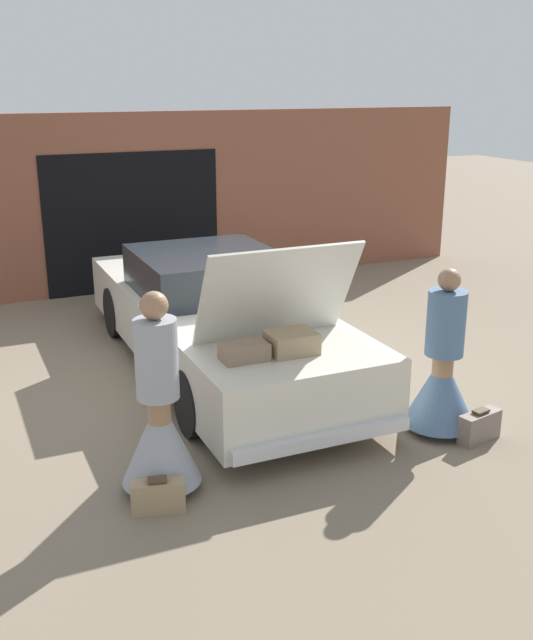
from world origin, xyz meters
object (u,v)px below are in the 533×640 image
object	(u,v)px
car	(216,318)
suitcase_beside_right_person	(479,427)
person_right	(442,376)
suitcase_beside_left_person	(158,496)
person_left	(160,422)

from	to	relation	value
car	suitcase_beside_right_person	bearing A→B (deg)	-60.40
person_right	suitcase_beside_right_person	xyz separation A→B (m)	(0.21, -0.34, -0.43)
car	suitcase_beside_left_person	bearing A→B (deg)	-118.67
car	person_right	xyz separation A→B (m)	(1.39, -2.47, -0.04)
car	suitcase_beside_left_person	xyz separation A→B (m)	(-1.51, -2.77, -0.48)
suitcase_beside_right_person	suitcase_beside_left_person	bearing A→B (deg)	179.10
car	suitcase_beside_left_person	world-z (taller)	car
car	person_left	size ratio (longest dim) A/B	3.11
person_left	person_right	xyz separation A→B (m)	(2.78, -0.02, -0.04)
person_left	suitcase_beside_right_person	xyz separation A→B (m)	(2.99, -0.37, -0.46)
suitcase_beside_right_person	person_left	bearing A→B (deg)	173.03
person_right	suitcase_beside_left_person	world-z (taller)	person_right
person_left	suitcase_beside_right_person	size ratio (longest dim) A/B	3.65
person_left	suitcase_beside_left_person	xyz separation A→B (m)	(-0.13, -0.32, -0.48)
suitcase_beside_left_person	suitcase_beside_right_person	size ratio (longest dim) A/B	0.95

